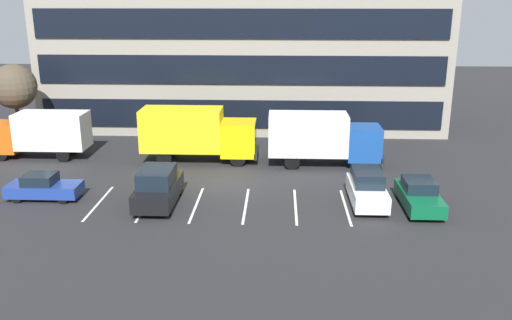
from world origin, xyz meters
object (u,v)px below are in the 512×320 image
(suv_white, at_px, (367,188))
(sedan_navy, at_px, (43,187))
(suv_black, at_px, (158,187))
(sedan_forest, at_px, (419,195))
(box_truck_yellow_all, at_px, (197,132))
(box_truck_blue, at_px, (322,137))
(bare_tree, at_px, (14,87))
(box_truck_orange, at_px, (40,132))

(suv_white, bearing_deg, sedan_navy, 179.71)
(sedan_navy, bearing_deg, suv_black, -5.76)
(sedan_forest, bearing_deg, suv_white, 170.84)
(box_truck_yellow_all, xyz_separation_m, sedan_navy, (-7.81, -7.84, -1.42))
(box_truck_yellow_all, distance_m, suv_black, 8.65)
(suv_white, bearing_deg, box_truck_yellow_all, 143.63)
(box_truck_blue, xyz_separation_m, suv_black, (-9.68, -7.96, -0.98))
(bare_tree, bearing_deg, sedan_forest, -23.02)
(box_truck_yellow_all, bearing_deg, box_truck_blue, -3.72)
(box_truck_blue, height_order, bare_tree, bare_tree)
(box_truck_yellow_all, xyz_separation_m, sedan_forest, (13.57, -8.38, -1.36))
(sedan_navy, distance_m, suv_white, 18.58)
(sedan_forest, relative_size, suv_white, 1.03)
(box_truck_yellow_all, distance_m, sedan_forest, 16.01)
(box_truck_yellow_all, height_order, bare_tree, bare_tree)
(suv_black, xyz_separation_m, bare_tree, (-13.50, 12.05, 3.60))
(box_truck_yellow_all, height_order, suv_black, box_truck_yellow_all)
(suv_black, distance_m, suv_white, 11.73)
(box_truck_yellow_all, xyz_separation_m, suv_white, (10.77, -7.93, -1.17))
(box_truck_yellow_all, relative_size, suv_white, 1.86)
(box_truck_blue, bearing_deg, suv_black, -140.57)
(box_truck_orange, distance_m, bare_tree, 5.18)
(sedan_navy, relative_size, sedan_forest, 0.92)
(box_truck_blue, bearing_deg, box_truck_orange, 177.25)
(sedan_forest, bearing_deg, sedan_navy, 178.54)
(suv_black, bearing_deg, sedan_forest, 0.59)
(sedan_forest, distance_m, suv_white, 2.84)
(box_truck_orange, distance_m, suv_white, 23.68)
(suv_white, xyz_separation_m, bare_tree, (-25.21, 11.45, 3.70))
(suv_white, distance_m, bare_tree, 27.93)
(box_truck_yellow_all, relative_size, sedan_navy, 1.96)
(box_truck_orange, bearing_deg, suv_black, -40.56)
(box_truck_orange, distance_m, suv_black, 13.76)
(sedan_forest, xyz_separation_m, suv_white, (-2.80, 0.45, 0.19))
(box_truck_orange, relative_size, sedan_navy, 1.73)
(box_truck_yellow_all, bearing_deg, suv_white, -36.37)
(box_truck_yellow_all, bearing_deg, sedan_forest, -31.71)
(suv_white, bearing_deg, box_truck_orange, 159.39)
(sedan_navy, bearing_deg, box_truck_blue, 23.71)
(sedan_forest, bearing_deg, bare_tree, 156.98)
(box_truck_orange, xyz_separation_m, sedan_navy, (3.57, -8.24, -1.17))
(box_truck_orange, height_order, sedan_forest, box_truck_orange)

